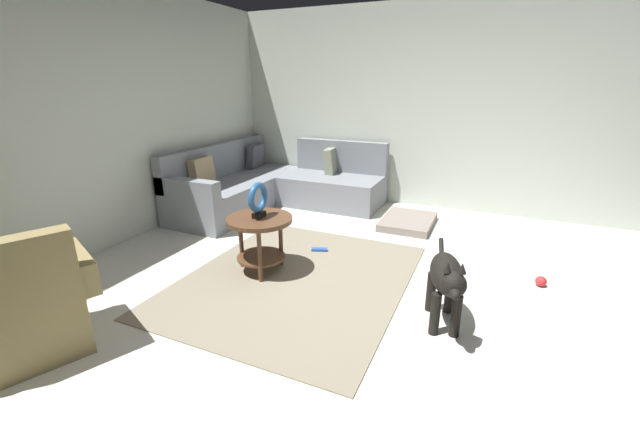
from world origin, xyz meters
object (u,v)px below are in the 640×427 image
object	(u,v)px
dog_bed_mat	(408,222)
dog_toy_ball	(541,281)
side_table	(260,230)
armchair	(25,311)
torus_sculpture	(258,199)
dog_toy_rope	(319,250)
sectional_couch	(273,186)
dog	(446,279)

from	to	relation	value
dog_bed_mat	dog_toy_ball	bearing A→B (deg)	-127.58
side_table	dog_bed_mat	world-z (taller)	side_table
armchair	torus_sculpture	size ratio (longest dim) A/B	2.99
dog_bed_mat	dog_toy_rope	world-z (taller)	dog_bed_mat
sectional_couch	torus_sculpture	size ratio (longest dim) A/B	6.90
side_table	sectional_couch	bearing A→B (deg)	27.18
armchair	side_table	distance (m)	1.78
sectional_couch	dog	bearing A→B (deg)	-127.97
sectional_couch	dog_toy_rope	distance (m)	1.76
sectional_couch	dog	distance (m)	3.33
armchair	torus_sculpture	xyz separation A→B (m)	(1.63, -0.72, 0.39)
side_table	dog_bed_mat	size ratio (longest dim) A/B	0.75
dog	dog_toy_ball	world-z (taller)	dog
sectional_couch	dog_bed_mat	bearing A→B (deg)	-90.36
armchair	dog_toy_rope	xyz separation A→B (m)	(2.26, -1.03, -0.30)
torus_sculpture	dog	world-z (taller)	torus_sculpture
side_table	torus_sculpture	distance (m)	0.29
side_table	torus_sculpture	bearing A→B (deg)	-110.56
armchair	dog_bed_mat	world-z (taller)	armchair
side_table	dog_bed_mat	xyz separation A→B (m)	(1.83, -0.99, -0.37)
torus_sculpture	dog	size ratio (longest dim) A/B	0.39
dog_bed_mat	dog	xyz separation A→B (m)	(-2.03, -0.69, 0.33)
torus_sculpture	dog_bed_mat	world-z (taller)	torus_sculpture
torus_sculpture	sectional_couch	bearing A→B (deg)	27.18
sectional_couch	dog_toy_ball	distance (m)	3.51
dog	dog_toy_ball	xyz separation A→B (m)	(0.96, -0.71, -0.33)
torus_sculpture	dog_bed_mat	distance (m)	2.18
dog_bed_mat	dog_toy_ball	distance (m)	1.76
sectional_couch	dog	size ratio (longest dim) A/B	2.70
dog_toy_rope	dog_bed_mat	bearing A→B (deg)	-29.54
sectional_couch	torus_sculpture	bearing A→B (deg)	-152.82
dog	dog_toy_rope	xyz separation A→B (m)	(0.84, 1.36, -0.35)
armchair	dog_toy_rope	distance (m)	2.50
dog_bed_mat	side_table	bearing A→B (deg)	151.55
dog_toy_rope	torus_sculpture	bearing A→B (deg)	153.69
armchair	dog	distance (m)	2.79
side_table	torus_sculpture	size ratio (longest dim) A/B	1.84
side_table	dog_toy_rope	bearing A→B (deg)	-26.31
armchair	dog_toy_rope	bearing A→B (deg)	-0.67
armchair	dog_toy_ball	xyz separation A→B (m)	(2.38, -3.11, -0.28)
dog	torus_sculpture	bearing A→B (deg)	-21.20
torus_sculpture	dog_toy_rope	size ratio (longest dim) A/B	2.00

